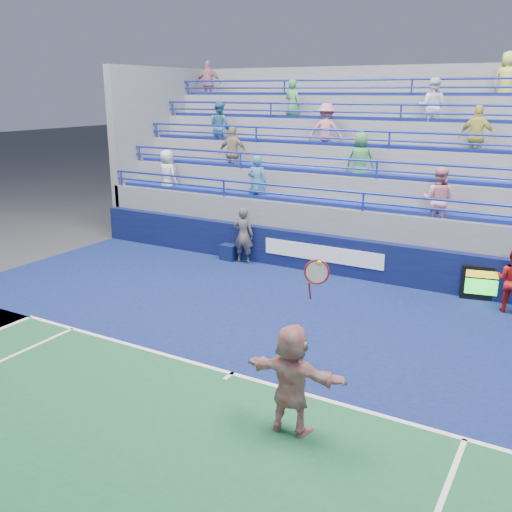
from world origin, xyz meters
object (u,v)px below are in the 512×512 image
Objects in this scene: line_judge at (243,235)px; ball_girl at (512,280)px; judge_chair at (230,251)px; serve_speed_board at (488,284)px; tennis_player at (292,379)px.

ball_girl is at bearing 167.09° from line_judge.
judge_chair is 0.51× the size of line_judge.
line_judge is at bearing 12.71° from ball_girl.
serve_speed_board is 6.90m from line_judge.
ball_girl is at bearing -41.66° from serve_speed_board.
serve_speed_board is at bearing 171.19° from line_judge.
tennis_player reaches higher than serve_speed_board.
tennis_player is 1.63× the size of line_judge.
serve_speed_board is 0.80× the size of ball_girl.
tennis_player is 1.79× the size of ball_girl.
tennis_player is at bearing 87.05° from ball_girl.
serve_speed_board is 7.42m from judge_chair.
tennis_player is (5.75, -7.32, 0.59)m from judge_chair.
judge_chair is (-7.42, -0.12, -0.16)m from serve_speed_board.
serve_speed_board is at bearing 77.36° from tennis_player.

